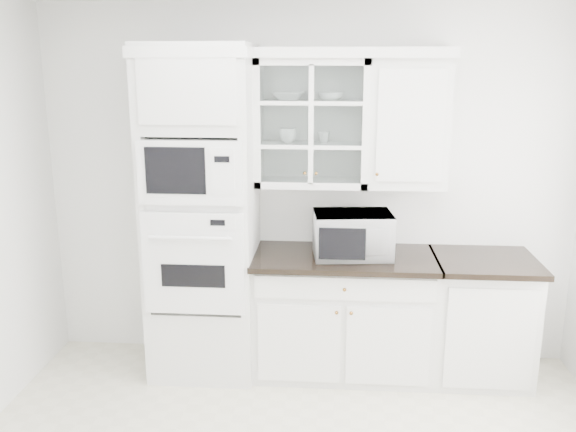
{
  "coord_description": "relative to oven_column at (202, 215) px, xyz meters",
  "views": [
    {
      "loc": [
        0.2,
        -2.78,
        2.28
      ],
      "look_at": [
        -0.1,
        1.05,
        1.3
      ],
      "focal_mm": 38.0,
      "sensor_mm": 36.0,
      "label": 1
    }
  ],
  "objects": [
    {
      "name": "room_shell",
      "position": [
        0.75,
        -0.99,
        0.58
      ],
      "size": [
        4.0,
        3.5,
        2.7
      ],
      "color": "white",
      "rests_on": "ground"
    },
    {
      "name": "oven_column",
      "position": [
        0.0,
        0.0,
        0.0
      ],
      "size": [
        0.76,
        0.68,
        2.4
      ],
      "color": "silver",
      "rests_on": "ground"
    },
    {
      "name": "base_cabinet_run",
      "position": [
        1.03,
        0.03,
        -0.74
      ],
      "size": [
        1.32,
        0.67,
        0.92
      ],
      "color": "silver",
      "rests_on": "ground"
    },
    {
      "name": "extra_base_cabinet",
      "position": [
        2.03,
        0.03,
        -0.74
      ],
      "size": [
        0.72,
        0.67,
        0.92
      ],
      "color": "silver",
      "rests_on": "ground"
    },
    {
      "name": "upper_cabinet_glass",
      "position": [
        0.78,
        0.17,
        0.65
      ],
      "size": [
        0.8,
        0.33,
        0.9
      ],
      "color": "silver",
      "rests_on": "room_shell"
    },
    {
      "name": "upper_cabinet_solid",
      "position": [
        1.46,
        0.17,
        0.65
      ],
      "size": [
        0.55,
        0.33,
        0.9
      ],
      "primitive_type": "cube",
      "color": "silver",
      "rests_on": "room_shell"
    },
    {
      "name": "crown_molding",
      "position": [
        0.68,
        0.14,
        1.14
      ],
      "size": [
        2.14,
        0.38,
        0.07
      ],
      "primitive_type": "cube",
      "color": "white",
      "rests_on": "room_shell"
    },
    {
      "name": "countertop_microwave",
      "position": [
        1.08,
        0.01,
        -0.12
      ],
      "size": [
        0.59,
        0.51,
        0.32
      ],
      "primitive_type": "imported",
      "rotation": [
        0.0,
        0.0,
        3.24
      ],
      "color": "white",
      "rests_on": "base_cabinet_run"
    },
    {
      "name": "bowl_a",
      "position": [
        0.61,
        0.18,
        0.84
      ],
      "size": [
        0.26,
        0.26,
        0.06
      ],
      "primitive_type": "imported",
      "rotation": [
        0.0,
        0.0,
        -0.13
      ],
      "color": "white",
      "rests_on": "upper_cabinet_glass"
    },
    {
      "name": "bowl_b",
      "position": [
        0.91,
        0.16,
        0.84
      ],
      "size": [
        0.22,
        0.22,
        0.06
      ],
      "primitive_type": "imported",
      "rotation": [
        0.0,
        0.0,
        0.23
      ],
      "color": "white",
      "rests_on": "upper_cabinet_glass"
    },
    {
      "name": "cup_a",
      "position": [
        0.61,
        0.17,
        0.56
      ],
      "size": [
        0.14,
        0.14,
        0.1
      ],
      "primitive_type": "imported",
      "rotation": [
        0.0,
        0.0,
        -0.08
      ],
      "color": "white",
      "rests_on": "upper_cabinet_glass"
    },
    {
      "name": "cup_b",
      "position": [
        0.87,
        0.18,
        0.55
      ],
      "size": [
        0.09,
        0.09,
        0.08
      ],
      "primitive_type": "imported",
      "rotation": [
        0.0,
        0.0,
        -0.03
      ],
      "color": "white",
      "rests_on": "upper_cabinet_glass"
    }
  ]
}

